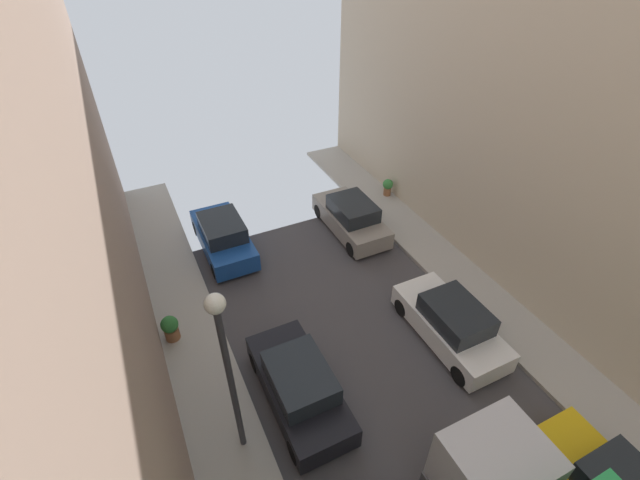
% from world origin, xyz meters
% --- Properties ---
extents(parked_car_left_4, '(1.78, 4.20, 1.57)m').
position_xyz_m(parked_car_left_4, '(-2.70, 7.70, 0.72)').
color(parked_car_left_4, black).
rests_on(parked_car_left_4, ground).
extents(parked_car_left_5, '(1.78, 4.20, 1.57)m').
position_xyz_m(parked_car_left_5, '(-2.70, 15.52, 0.72)').
color(parked_car_left_5, '#194799').
rests_on(parked_car_left_5, ground).
extents(parked_car_right_2, '(1.78, 4.20, 1.57)m').
position_xyz_m(parked_car_right_2, '(2.70, 7.68, 0.72)').
color(parked_car_right_2, white).
rests_on(parked_car_right_2, ground).
extents(parked_car_right_3, '(1.78, 4.20, 1.57)m').
position_xyz_m(parked_car_right_3, '(2.70, 14.42, 0.72)').
color(parked_car_right_3, gray).
rests_on(parked_car_right_3, ground).
extents(potted_plant_1, '(0.50, 0.50, 0.84)m').
position_xyz_m(potted_plant_1, '(5.66, 16.10, 0.63)').
color(potted_plant_1, brown).
rests_on(potted_plant_1, sidewalk_right).
extents(potted_plant_2, '(0.56, 0.56, 0.93)m').
position_xyz_m(potted_plant_2, '(-5.59, 11.55, 0.65)').
color(potted_plant_2, brown).
rests_on(potted_plant_2, sidewalk_left).
extents(lamp_post, '(0.44, 0.44, 5.49)m').
position_xyz_m(lamp_post, '(-4.60, 7.11, 3.76)').
color(lamp_post, '#333338').
rests_on(lamp_post, sidewalk_left).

